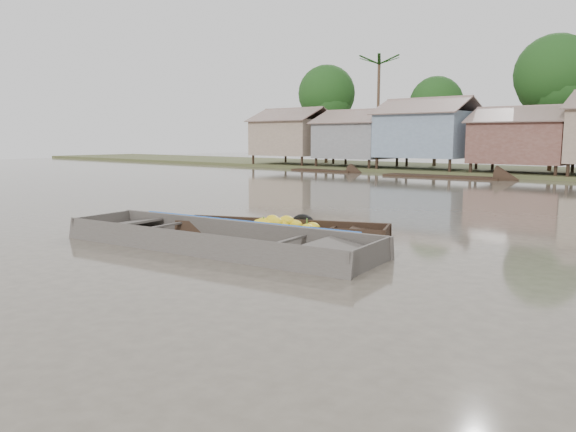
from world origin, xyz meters
The scene contains 3 objects.
ground centered at (0.00, 0.00, 0.00)m, with size 120.00×120.00×0.00m, color #4F473C.
banana_boat centered at (-1.37, 2.32, 0.15)m, with size 5.53×3.30×0.77m.
viewer_boat centered at (-1.49, 0.29, 0.07)m, with size 8.12×3.00×0.64m.
Camera 1 is at (7.87, -8.43, 2.52)m, focal length 35.00 mm.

